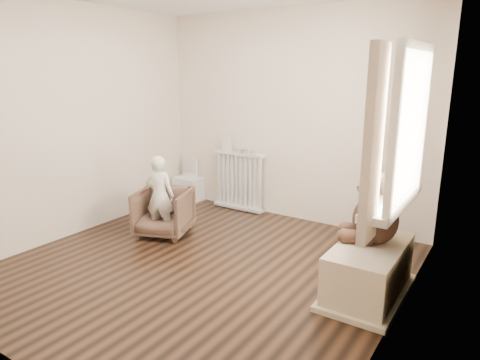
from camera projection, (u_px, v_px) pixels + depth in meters
The scene contains 19 objects.
floor at pixel (202, 266), 4.19m from camera, with size 3.60×3.60×0.01m, color black.
back_wall at pixel (289, 117), 5.33m from camera, with size 3.60×0.02×2.60m, color white.
front_wall at pixel (0, 173), 2.41m from camera, with size 3.60×0.02×2.60m, color white.
left_wall at pixel (74, 122), 4.83m from camera, with size 0.02×3.60×2.60m, color white.
right_wall at pixel (406, 156), 2.91m from camera, with size 0.02×3.60×2.60m, color white.
window at pixel (412, 129), 3.14m from camera, with size 0.03×0.90×1.10m, color white.
window_sill at pixel (392, 202), 3.33m from camera, with size 0.22×1.10×0.06m, color silver.
curtain_left at pixel (373, 146), 2.75m from camera, with size 0.06×0.26×1.30m, color tan.
curtain_right at pixel (412, 127), 3.68m from camera, with size 0.06×0.26×1.30m, color tan.
radiator at pixel (239, 182), 5.82m from camera, with size 0.76×0.14×0.80m, color silver.
paper_doll at pixel (227, 142), 5.78m from camera, with size 0.15×0.01×0.26m, color beige.
tin_a at pixel (244, 151), 5.67m from camera, with size 0.09×0.09×0.06m, color #A59E8C.
tin_b at pixel (253, 153), 5.59m from camera, with size 0.08×0.08×0.04m, color #A59E8C.
toy_vanity at pixel (188, 182), 6.29m from camera, with size 0.40×0.28×0.62m, color silver.
armchair at pixel (164, 212), 4.95m from camera, with size 0.58×0.60×0.54m, color brown.
child at pixel (160, 196), 4.86m from camera, with size 0.34×0.22×0.93m, color white.
toy_bench at pixel (368, 273), 3.62m from camera, with size 0.51×0.96×0.45m, color beige.
teddy_bear at pixel (376, 217), 3.59m from camera, with size 0.50×0.38×0.61m, color #321D15, non-canonical shape.
plush_cat at pixel (393, 185), 3.32m from camera, with size 0.17×0.28×0.23m, color gray, non-canonical shape.
Camera 1 is at (2.43, -3.02, 1.86)m, focal length 32.00 mm.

